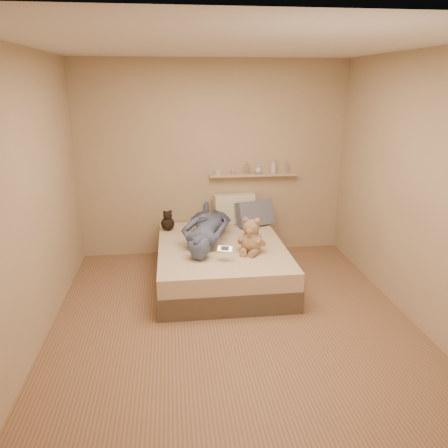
{
  "coord_description": "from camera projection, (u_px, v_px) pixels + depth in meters",
  "views": [
    {
      "loc": [
        -0.56,
        -3.92,
        2.29
      ],
      "look_at": [
        0.0,
        0.65,
        0.8
      ],
      "focal_mm": 35.0,
      "sensor_mm": 36.0,
      "label": 1
    }
  ],
  "objects": [
    {
      "name": "pillow_grey",
      "position": [
        255.0,
        213.0,
        5.87
      ],
      "size": [
        0.55,
        0.39,
        0.37
      ],
      "primitive_type": "cube",
      "rotation": [
        -0.3,
        0.0,
        0.35
      ],
      "color": "slate",
      "rests_on": "bed"
    },
    {
      "name": "shelf_bottles",
      "position": [
        254.0,
        169.0,
        5.9
      ],
      "size": [
        1.01,
        0.14,
        0.19
      ],
      "color": "#B5BABE",
      "rests_on": "wall_shelf"
    },
    {
      "name": "teddy_bear",
      "position": [
        251.0,
        238.0,
        4.92
      ],
      "size": [
        0.33,
        0.34,
        0.42
      ],
      "color": "#A87A5C",
      "rests_on": "bed"
    },
    {
      "name": "pillow_cream",
      "position": [
        234.0,
        209.0,
        5.96
      ],
      "size": [
        0.57,
        0.25,
        0.41
      ],
      "primitive_type": "cube",
      "rotation": [
        -0.07,
        0.0,
        0.12
      ],
      "color": "beige",
      "rests_on": "bed"
    },
    {
      "name": "bed",
      "position": [
        221.0,
        262.0,
        5.28
      ],
      "size": [
        1.5,
        1.9,
        0.45
      ],
      "color": "brown",
      "rests_on": "floor"
    },
    {
      "name": "dark_plush",
      "position": [
        168.0,
        222.0,
        5.69
      ],
      "size": [
        0.18,
        0.18,
        0.27
      ],
      "color": "black",
      "rests_on": "bed"
    },
    {
      "name": "person",
      "position": [
        207.0,
        226.0,
        5.32
      ],
      "size": [
        0.88,
        1.57,
        0.36
      ],
      "primitive_type": "imported",
      "rotation": [
        0.0,
        0.0,
        2.9
      ],
      "color": "#485471",
      "rests_on": "bed"
    },
    {
      "name": "wall_shelf",
      "position": [
        254.0,
        175.0,
        5.93
      ],
      "size": [
        1.2,
        0.12,
        0.03
      ],
      "primitive_type": "cube",
      "color": "tan",
      "rests_on": "wall_back"
    },
    {
      "name": "game_console",
      "position": [
        225.0,
        249.0,
        4.69
      ],
      "size": [
        0.17,
        0.11,
        0.05
      ],
      "color": "silver",
      "rests_on": "bed"
    },
    {
      "name": "room",
      "position": [
        232.0,
        194.0,
        4.07
      ],
      "size": [
        3.8,
        3.8,
        3.8
      ],
      "color": "#8F674A",
      "rests_on": "ground"
    }
  ]
}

